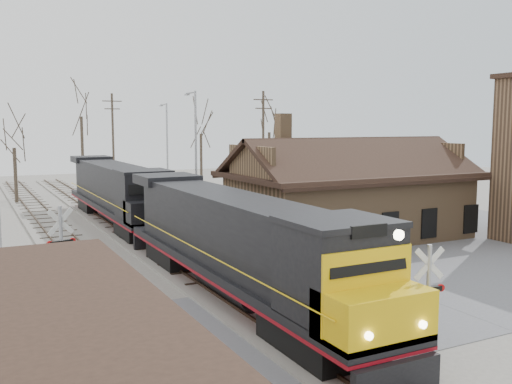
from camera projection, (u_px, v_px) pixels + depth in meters
ground at (276, 325)px, 20.65m from camera, size 140.00×140.00×0.00m
road at (276, 324)px, 20.65m from camera, size 60.00×9.00×0.03m
track_main at (153, 245)px, 33.89m from camera, size 3.40×90.00×0.24m
track_siding at (75, 253)px, 31.85m from camera, size 3.40×90.00×0.24m
depot at (348, 200)px, 36.41m from camera, size 15.20×9.31×7.90m
locomotive_lead at (240, 245)px, 23.05m from camera, size 3.03×20.27×4.50m
locomotive_trailing at (117, 192)px, 41.21m from camera, size 3.03×20.27×4.26m
crossbuck_near at (428, 311)px, 16.67m from camera, size 1.07×0.29×3.76m
crossbuck_far at (62, 261)px, 22.22m from camera, size 1.15×0.38×4.09m
streetlight_b at (195, 150)px, 42.07m from camera, size 0.25×2.04×9.67m
streetlight_c at (167, 145)px, 56.29m from camera, size 0.25×2.04×9.31m
utility_pole_b at (113, 142)px, 59.75m from camera, size 2.00×0.24×10.45m
utility_pole_c at (263, 144)px, 53.26m from camera, size 2.00×0.24×10.32m
tree_b at (14, 139)px, 51.62m from camera, size 3.42×3.42×8.38m
tree_c at (81, 104)px, 60.54m from camera, size 5.39×5.39×13.22m
tree_d at (201, 125)px, 63.47m from camera, size 4.15×4.15×10.16m
tree_e at (269, 122)px, 61.27m from camera, size 4.28×4.28×10.48m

